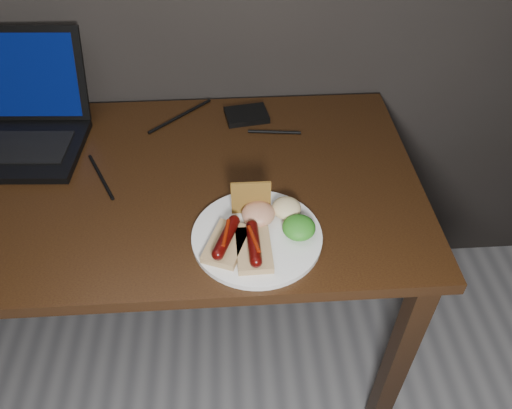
{
  "coord_description": "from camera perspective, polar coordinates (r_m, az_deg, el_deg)",
  "views": [
    {
      "loc": [
        0.25,
        0.47,
        1.53
      ],
      "look_at": [
        0.3,
        1.21,
        0.82
      ],
      "focal_mm": 35.0,
      "sensor_mm": 36.0,
      "label": 1
    }
  ],
  "objects": [
    {
      "name": "laptop",
      "position": [
        1.44,
        -26.64,
        8.49
      ],
      "size": [
        0.41,
        0.35,
        0.25
      ],
      "color": "black",
      "rests_on": "desk"
    },
    {
      "name": "hard_drive",
      "position": [
        1.4,
        -1.09,
        10.19
      ],
      "size": [
        0.13,
        0.1,
        0.02
      ],
      "primitive_type": "cube",
      "rotation": [
        0.0,
        0.0,
        0.16
      ],
      "color": "black",
      "rests_on": "desk"
    },
    {
      "name": "salad_greens",
      "position": [
        1.04,
        4.92,
        -2.64
      ],
      "size": [
        0.07,
        0.07,
        0.04
      ],
      "primitive_type": "ellipsoid",
      "color": "#185B12",
      "rests_on": "plate"
    },
    {
      "name": "salsa_mound",
      "position": [
        1.06,
        0.27,
        -1.05
      ],
      "size": [
        0.07,
        0.07,
        0.04
      ],
      "primitive_type": "ellipsoid",
      "color": "maroon",
      "rests_on": "plate"
    },
    {
      "name": "crispbread",
      "position": [
        1.06,
        -0.58,
        0.78
      ],
      "size": [
        0.08,
        0.01,
        0.08
      ],
      "primitive_type": "cube",
      "color": "#A9772E",
      "rests_on": "plate"
    },
    {
      "name": "bread_sausage_center",
      "position": [
        1.0,
        -0.24,
        -4.87
      ],
      "size": [
        0.07,
        0.12,
        0.04
      ],
      "color": "tan",
      "rests_on": "plate"
    },
    {
      "name": "desk_cables",
      "position": [
        1.35,
        -15.55,
        6.94
      ],
      "size": [
        0.94,
        0.41,
        0.01
      ],
      "color": "black",
      "rests_on": "desk"
    },
    {
      "name": "coleslaw_mound",
      "position": [
        1.08,
        3.49,
        -0.39
      ],
      "size": [
        0.06,
        0.06,
        0.04
      ],
      "primitive_type": "ellipsoid",
      "color": "beige",
      "rests_on": "plate"
    },
    {
      "name": "plate",
      "position": [
        1.05,
        0.1,
        -3.65
      ],
      "size": [
        0.3,
        0.3,
        0.01
      ],
      "primitive_type": "cylinder",
      "rotation": [
        0.0,
        0.0,
        -0.09
      ],
      "color": "silver",
      "rests_on": "desk"
    },
    {
      "name": "bread_sausage_left",
      "position": [
        1.01,
        -3.41,
        -4.17
      ],
      "size": [
        0.11,
        0.13,
        0.04
      ],
      "color": "tan",
      "rests_on": "plate"
    },
    {
      "name": "desk",
      "position": [
        1.28,
        -14.0,
        -0.41
      ],
      "size": [
        1.4,
        0.7,
        0.75
      ],
      "color": "#331E0C",
      "rests_on": "ground"
    }
  ]
}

